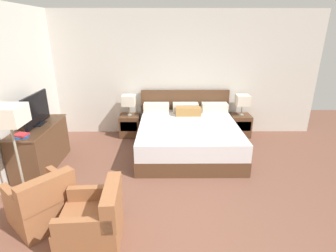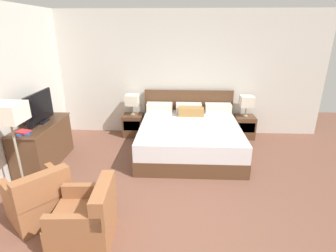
# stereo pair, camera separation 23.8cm
# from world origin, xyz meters

# --- Properties ---
(ground_plane) EXTENTS (10.82, 10.82, 0.00)m
(ground_plane) POSITION_xyz_m (0.00, 0.00, 0.00)
(ground_plane) COLOR brown
(wall_back) EXTENTS (6.68, 0.06, 2.82)m
(wall_back) POSITION_xyz_m (0.00, 3.64, 1.41)
(wall_back) COLOR beige
(wall_back) RESTS_ON ground
(wall_left) EXTENTS (0.06, 5.41, 2.82)m
(wall_left) POSITION_xyz_m (-2.77, 1.50, 1.41)
(wall_left) COLOR beige
(wall_left) RESTS_ON ground
(bed) EXTENTS (2.07, 2.14, 1.07)m
(bed) POSITION_xyz_m (0.27, 2.55, 0.32)
(bed) COLOR brown
(bed) RESTS_ON ground
(nightstand_left) EXTENTS (0.45, 0.41, 0.51)m
(nightstand_left) POSITION_xyz_m (-1.03, 3.34, 0.26)
(nightstand_left) COLOR brown
(nightstand_left) RESTS_ON ground
(nightstand_right) EXTENTS (0.45, 0.41, 0.51)m
(nightstand_right) POSITION_xyz_m (1.57, 3.34, 0.26)
(nightstand_right) COLOR brown
(nightstand_right) RESTS_ON ground
(table_lamp_left) EXTENTS (0.29, 0.29, 0.48)m
(table_lamp_left) POSITION_xyz_m (-1.03, 3.34, 0.87)
(table_lamp_left) COLOR gray
(table_lamp_left) RESTS_ON nightstand_left
(table_lamp_right) EXTENTS (0.29, 0.29, 0.48)m
(table_lamp_right) POSITION_xyz_m (1.57, 3.34, 0.87)
(table_lamp_right) COLOR gray
(table_lamp_right) RESTS_ON nightstand_right
(dresser) EXTENTS (0.54, 1.37, 0.80)m
(dresser) POSITION_xyz_m (-2.45, 1.86, 0.41)
(dresser) COLOR brown
(dresser) RESTS_ON ground
(tv) EXTENTS (0.18, 0.88, 0.56)m
(tv) POSITION_xyz_m (-2.45, 1.94, 1.07)
(tv) COLOR black
(tv) RESTS_ON dresser
(book_red_cover) EXTENTS (0.22, 0.20, 0.04)m
(book_red_cover) POSITION_xyz_m (-2.44, 1.35, 0.82)
(book_red_cover) COLOR #234C8E
(book_red_cover) RESTS_ON dresser
(book_blue_cover) EXTENTS (0.23, 0.20, 0.03)m
(book_blue_cover) POSITION_xyz_m (-2.45, 1.35, 0.85)
(book_blue_cover) COLOR #B7282D
(book_blue_cover) RESTS_ON book_red_cover
(armchair_by_window) EXTENTS (0.97, 0.97, 0.76)m
(armchair_by_window) POSITION_xyz_m (-1.77, 0.37, 0.28)
(armchair_by_window) COLOR #935B38
(armchair_by_window) RESTS_ON ground
(armchair_companion) EXTENTS (0.73, 0.72, 0.76)m
(armchair_companion) POSITION_xyz_m (-1.01, 0.01, 0.28)
(armchair_companion) COLOR #935B38
(armchair_companion) RESTS_ON ground
(floor_lamp) EXTENTS (0.38, 0.38, 1.49)m
(floor_lamp) POSITION_xyz_m (-2.21, 0.76, 1.27)
(floor_lamp) COLOR gray
(floor_lamp) RESTS_ON ground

